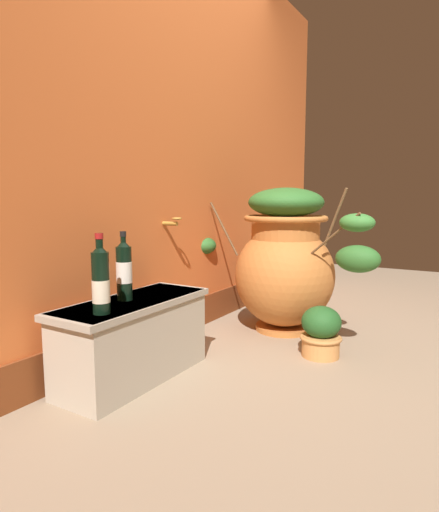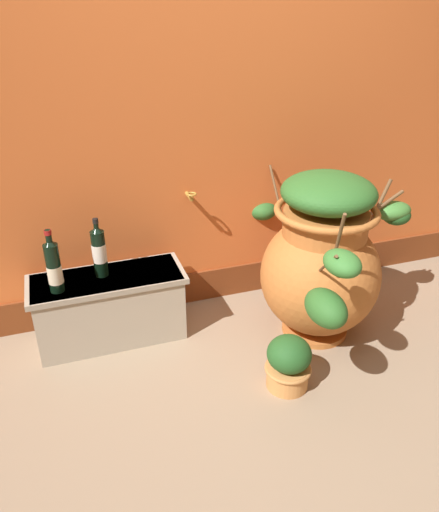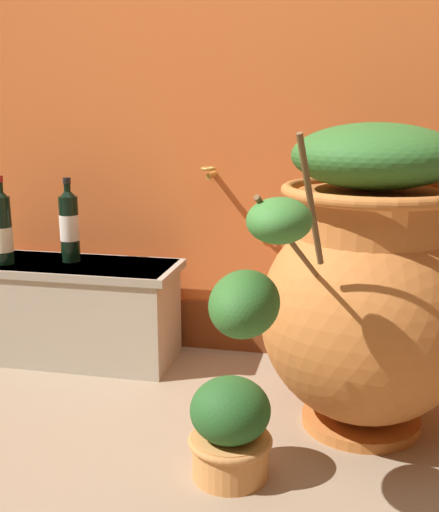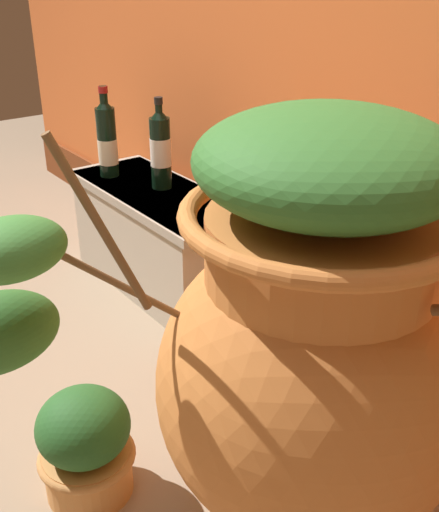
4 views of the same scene
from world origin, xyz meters
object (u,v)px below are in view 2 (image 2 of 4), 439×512
wine_bottle_left (99,250)px  potted_shrub (288,363)px  wine_bottle_middle (54,266)px  terracotta_urn (322,260)px

wine_bottle_left → potted_shrub: 1.11m
wine_bottle_left → wine_bottle_middle: wine_bottle_middle is taller
terracotta_urn → potted_shrub: terracotta_urn is taller
terracotta_urn → wine_bottle_left: (-1.11, 0.34, 0.08)m
terracotta_urn → wine_bottle_left: bearing=162.9°
terracotta_urn → potted_shrub: size_ratio=4.78×
terracotta_urn → potted_shrub: (-0.35, -0.36, -0.32)m
wine_bottle_left → potted_shrub: wine_bottle_left is taller
wine_bottle_left → potted_shrub: bearing=-42.5°
terracotta_urn → wine_bottle_middle: 1.37m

